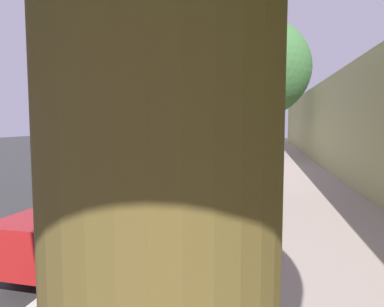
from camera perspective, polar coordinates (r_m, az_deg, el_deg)
name	(u,v)px	position (r m, az deg, el deg)	size (l,w,h in m)	color
ground	(198,168)	(16.94, 1.02, -2.31)	(65.78, 65.78, 0.00)	#2F2F2F
sidewalk	(278,168)	(16.71, 13.73, -2.28)	(3.87, 41.11, 0.16)	gray
curb_edge	(234,167)	(16.72, 6.81, -2.16)	(0.16, 41.11, 0.16)	gray
lane_stripe_centre	(144,168)	(17.02, -7.73, -2.30)	(0.14, 40.00, 0.01)	white
lane_stripe_bike_edge	(203,168)	(16.90, 1.82, -2.31)	(0.12, 41.11, 0.01)	white
building_facade	(330,125)	(16.83, 21.35, 4.25)	(0.50, 41.11, 4.07)	tan
parked_sedan_red_second	(123,204)	(6.34, -11.07, -8.02)	(2.05, 4.50, 1.52)	maroon
parked_sedan_silver_mid	(211,151)	(17.30, 3.15, 0.35)	(2.00, 4.48, 1.52)	#B7BABF
parked_suv_white_far	(228,137)	(26.89, 5.87, 2.60)	(2.01, 4.72, 1.99)	white
bicycle_at_curb	(214,172)	(12.98, 3.58, -2.93)	(1.59, 0.79, 0.75)	black
cyclist_with_backpack	(219,154)	(12.43, 4.36, -0.15)	(0.47, 0.60, 1.72)	#C6B284
street_tree_mid_block	(254,70)	(8.82, 9.90, 13.09)	(2.68, 2.68, 4.49)	brown
street_tree_far_end	(258,92)	(21.26, 10.51, 9.79)	(3.50, 3.50, 5.30)	brown
street_tree_corner	(258,101)	(33.65, 10.66, 8.31)	(2.29, 2.29, 5.04)	brown
fire_hydrant	(249,145)	(25.47, 9.20, 1.43)	(0.22, 0.22, 0.84)	red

